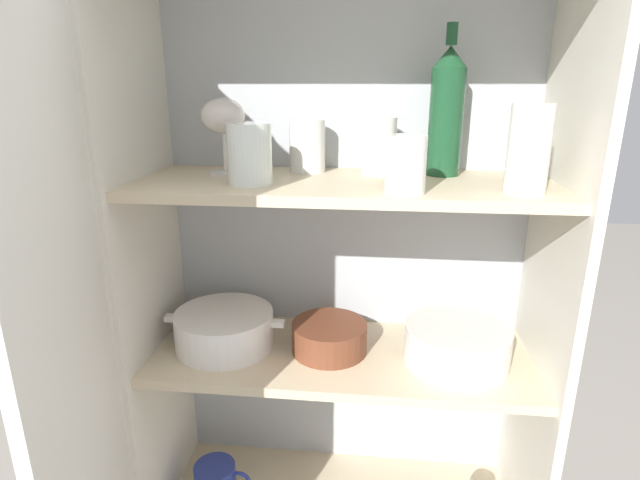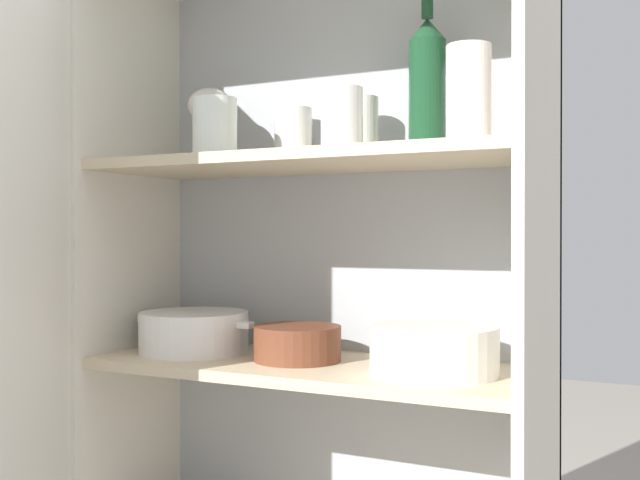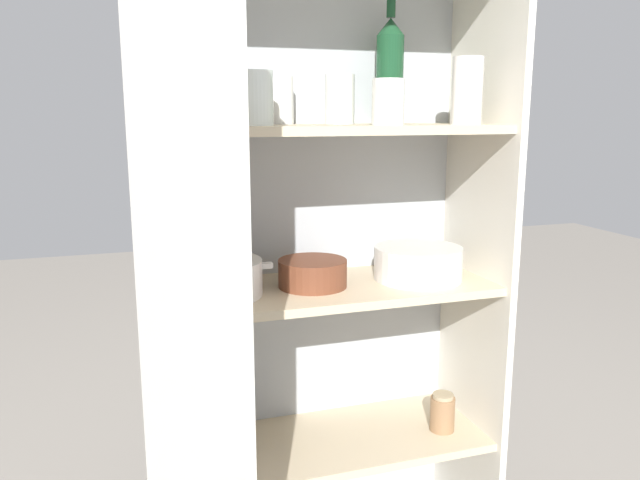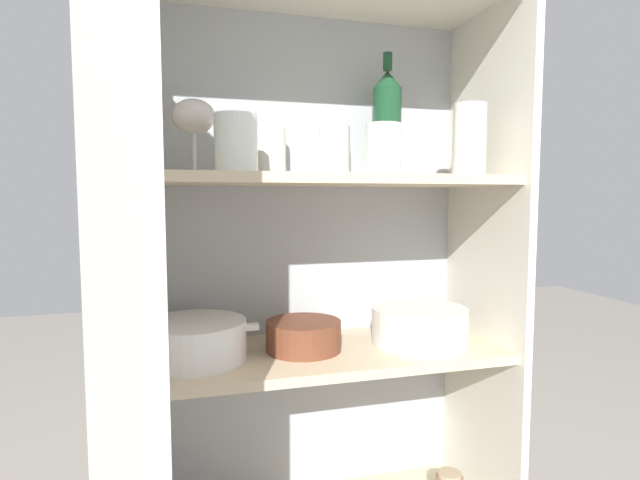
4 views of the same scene
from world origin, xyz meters
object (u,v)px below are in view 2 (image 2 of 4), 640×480
Objects in this scene: mixing_bowl_large at (297,342)px; plate_stack_white at (434,350)px; wine_bottle at (427,86)px; casserole_dish at (194,332)px.

plate_stack_white is at bearing -3.36° from mixing_bowl_large.
wine_bottle reaches higher than casserole_dish.
wine_bottle is at bearing 10.40° from casserole_dish.
wine_bottle is 1.79× the size of mixing_bowl_large.
plate_stack_white is at bearing -65.68° from wine_bottle.
mixing_bowl_large is 0.61× the size of casserole_dish.
wine_bottle is 0.52m from mixing_bowl_large.
wine_bottle is 0.47m from plate_stack_white.
casserole_dish is at bearing -179.34° from mixing_bowl_large.
wine_bottle is 1.35× the size of plate_stack_white.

